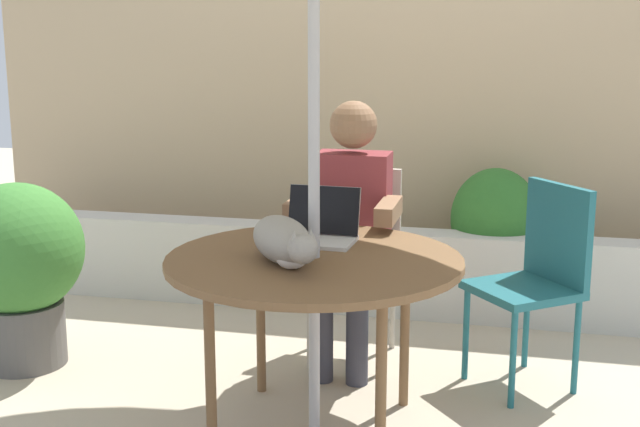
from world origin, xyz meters
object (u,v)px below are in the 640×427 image
Objects in this scene: patio_table at (314,270)px; cat at (284,242)px; chair_occupied at (356,246)px; person_seated at (350,219)px; chair_empty at (539,268)px; potted_plant_by_chair at (495,230)px; potted_plant_near_fence at (18,263)px; laptop at (321,225)px.

cat reaches higher than patio_table.
chair_occupied is 0.23m from person_seated.
person_seated is at bearing 177.56° from chair_empty.
patio_table is 1.26× the size of chair_occupied.
person_seated reaches higher than chair_occupied.
cat is (-0.09, -0.11, 0.13)m from patio_table.
potted_plant_by_chair is (0.63, 0.85, -0.08)m from chair_occupied.
potted_plant_by_chair reaches higher than patio_table.
person_seated reaches higher than potted_plant_by_chair.
person_seated is (-0.86, 0.04, 0.17)m from chair_empty.
chair_occupied is at bearing 18.80° from potted_plant_near_fence.
cat is at bearing -140.19° from chair_empty.
patio_table is 0.72m from person_seated.
potted_plant_by_chair is at bearing 65.23° from laptop.
chair_occupied reaches higher than potted_plant_by_chair.
laptop is (-0.04, -0.44, 0.07)m from person_seated.
patio_table is at bearing -141.59° from chair_empty.
potted_plant_by_chair is at bearing 32.49° from potted_plant_near_fence.
person_seated is at bearing 13.24° from potted_plant_near_fence.
potted_plant_near_fence is 1.09× the size of potted_plant_by_chair.
potted_plant_near_fence is (-2.36, -0.32, -0.04)m from chair_empty.
potted_plant_near_fence is (-1.47, 0.09, -0.28)m from laptop.
chair_occupied is 2.91× the size of laptop.
chair_empty reaches higher than cat.
cat is 0.66× the size of potted_plant_near_fence.
person_seated is at bearing 85.22° from laptop.
patio_table is at bearing -13.46° from potted_plant_near_fence.
chair_occupied and chair_empty have the same top height.
chair_empty is 2.38m from potted_plant_near_fence.
potted_plant_by_chair is (-0.22, 1.04, -0.08)m from chair_empty.
potted_plant_by_chair is (0.63, 1.01, -0.25)m from person_seated.
potted_plant_by_chair is at bearing 53.32° from chair_occupied.
chair_occupied reaches higher than potted_plant_near_fence.
person_seated is at bearing -122.12° from potted_plant_by_chair.
potted_plant_near_fence is at bearing 166.54° from patio_table.
laptop reaches higher than cat.
cat is at bearing -95.10° from chair_occupied.
potted_plant_near_fence is (-1.51, 0.36, -0.16)m from patio_table.
potted_plant_near_fence is at bearing -166.76° from person_seated.
potted_plant_near_fence is (-1.51, -0.51, -0.04)m from chair_occupied.
chair_occupied is 0.88m from chair_empty.
patio_table is at bearing -82.22° from laptop.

